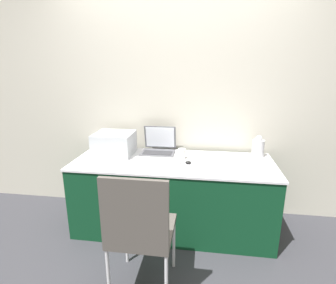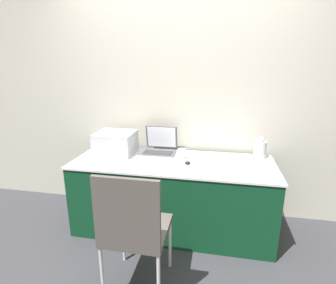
{
  "view_description": "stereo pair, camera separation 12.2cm",
  "coord_description": "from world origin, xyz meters",
  "px_view_note": "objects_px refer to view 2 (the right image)",
  "views": [
    {
      "loc": [
        0.29,
        -2.02,
        1.61
      ],
      "look_at": [
        -0.06,
        0.39,
        0.91
      ],
      "focal_mm": 28.0,
      "sensor_mm": 36.0,
      "label": 1
    },
    {
      "loc": [
        0.41,
        -2.0,
        1.61
      ],
      "look_at": [
        -0.06,
        0.39,
        0.91
      ],
      "focal_mm": 28.0,
      "sensor_mm": 36.0,
      "label": 2
    }
  ],
  "objects_px": {
    "printer": "(116,142)",
    "chair": "(134,226)",
    "external_keyboard": "(156,160)",
    "coffee_cup": "(182,154)",
    "laptop_left": "(160,147)",
    "metal_pitcher": "(260,149)",
    "mouse": "(188,163)"
  },
  "relations": [
    {
      "from": "printer",
      "to": "chair",
      "type": "height_order",
      "value": "chair"
    },
    {
      "from": "external_keyboard",
      "to": "coffee_cup",
      "type": "xyz_separation_m",
      "value": [
        0.23,
        0.11,
        0.04
      ]
    },
    {
      "from": "laptop_left",
      "to": "metal_pitcher",
      "type": "relative_size",
      "value": 1.56
    },
    {
      "from": "external_keyboard",
      "to": "mouse",
      "type": "xyz_separation_m",
      "value": [
        0.31,
        -0.02,
        0.01
      ]
    },
    {
      "from": "printer",
      "to": "mouse",
      "type": "bearing_deg",
      "value": -13.34
    },
    {
      "from": "laptop_left",
      "to": "chair",
      "type": "xyz_separation_m",
      "value": [
        0.06,
        -1.1,
        -0.23
      ]
    },
    {
      "from": "mouse",
      "to": "external_keyboard",
      "type": "bearing_deg",
      "value": 175.52
    },
    {
      "from": "printer",
      "to": "metal_pitcher",
      "type": "distance_m",
      "value": 1.47
    },
    {
      "from": "external_keyboard",
      "to": "printer",
      "type": "bearing_deg",
      "value": 161.28
    },
    {
      "from": "metal_pitcher",
      "to": "mouse",
      "type": "bearing_deg",
      "value": -155.14
    },
    {
      "from": "laptop_left",
      "to": "mouse",
      "type": "xyz_separation_m",
      "value": [
        0.34,
        -0.3,
        -0.04
      ]
    },
    {
      "from": "external_keyboard",
      "to": "chair",
      "type": "distance_m",
      "value": 0.85
    },
    {
      "from": "printer",
      "to": "mouse",
      "type": "relative_size",
      "value": 6.8
    },
    {
      "from": "laptop_left",
      "to": "chair",
      "type": "height_order",
      "value": "laptop_left"
    },
    {
      "from": "coffee_cup",
      "to": "chair",
      "type": "bearing_deg",
      "value": -101.87
    },
    {
      "from": "laptop_left",
      "to": "metal_pitcher",
      "type": "distance_m",
      "value": 1.02
    },
    {
      "from": "laptop_left",
      "to": "mouse",
      "type": "bearing_deg",
      "value": -41.9
    },
    {
      "from": "printer",
      "to": "external_keyboard",
      "type": "bearing_deg",
      "value": -18.72
    },
    {
      "from": "chair",
      "to": "laptop_left",
      "type": "bearing_deg",
      "value": 93.31
    },
    {
      "from": "laptop_left",
      "to": "external_keyboard",
      "type": "distance_m",
      "value": 0.28
    },
    {
      "from": "coffee_cup",
      "to": "mouse",
      "type": "xyz_separation_m",
      "value": [
        0.08,
        -0.13,
        -0.04
      ]
    },
    {
      "from": "external_keyboard",
      "to": "mouse",
      "type": "distance_m",
      "value": 0.31
    },
    {
      "from": "printer",
      "to": "metal_pitcher",
      "type": "xyz_separation_m",
      "value": [
        1.47,
        0.13,
        -0.03
      ]
    },
    {
      "from": "printer",
      "to": "coffee_cup",
      "type": "xyz_separation_m",
      "value": [
        0.71,
        -0.05,
        -0.07
      ]
    },
    {
      "from": "metal_pitcher",
      "to": "chair",
      "type": "bearing_deg",
      "value": -130.51
    },
    {
      "from": "laptop_left",
      "to": "coffee_cup",
      "type": "relative_size",
      "value": 3.29
    },
    {
      "from": "chair",
      "to": "coffee_cup",
      "type": "bearing_deg",
      "value": 78.13
    },
    {
      "from": "printer",
      "to": "laptop_left",
      "type": "relative_size",
      "value": 1.13
    },
    {
      "from": "laptop_left",
      "to": "external_keyboard",
      "type": "relative_size",
      "value": 0.74
    },
    {
      "from": "coffee_cup",
      "to": "printer",
      "type": "bearing_deg",
      "value": 175.86
    },
    {
      "from": "mouse",
      "to": "metal_pitcher",
      "type": "xyz_separation_m",
      "value": [
        0.68,
        0.32,
        0.08
      ]
    },
    {
      "from": "laptop_left",
      "to": "coffee_cup",
      "type": "distance_m",
      "value": 0.31
    }
  ]
}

